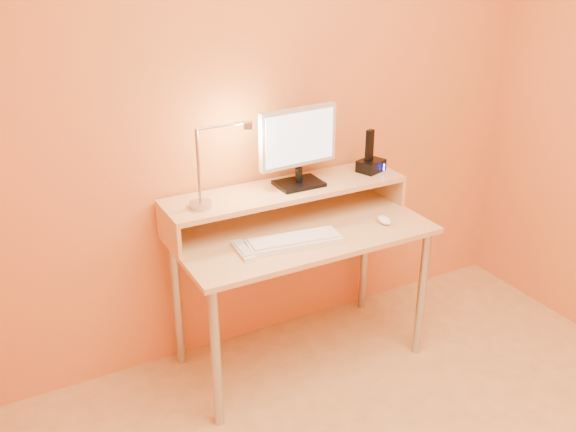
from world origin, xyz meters
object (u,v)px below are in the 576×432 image
monitor_panel (298,137)px  lamp_base (201,205)px  keyboard (294,241)px  remote_control (243,251)px  phone_dock (371,166)px  mouse (384,220)px

monitor_panel → lamp_base: size_ratio=4.08×
lamp_base → keyboard: (0.35, -0.23, -0.16)m
remote_control → phone_dock: bearing=20.0°
lamp_base → phone_dock: phone_dock is taller
phone_dock → mouse: (-0.10, -0.27, -0.17)m
monitor_panel → mouse: monitor_panel is taller
monitor_panel → mouse: bearing=-45.5°
keyboard → remote_control: size_ratio=2.27×
phone_dock → keyboard: 0.66m
lamp_base → keyboard: bearing=-33.5°
lamp_base → remote_control: size_ratio=0.53×
monitor_panel → remote_control: size_ratio=2.18×
keyboard → mouse: bearing=6.4°
mouse → monitor_panel: bearing=147.4°
lamp_base → phone_dock: 0.93m
monitor_panel → keyboard: size_ratio=0.96×
monitor_panel → mouse: 0.57m
phone_dock → keyboard: size_ratio=0.31×
lamp_base → phone_dock: bearing=1.8°
monitor_panel → remote_control: (-0.40, -0.24, -0.39)m
lamp_base → mouse: bearing=-16.0°
monitor_panel → keyboard: (-0.17, -0.27, -0.39)m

